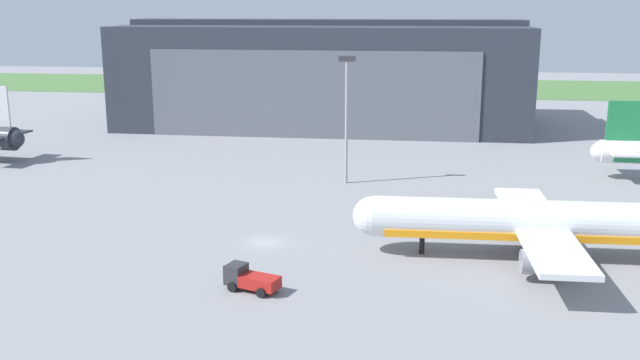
# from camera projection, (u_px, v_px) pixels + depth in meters

# --- Properties ---
(ground_plane) EXTENTS (440.00, 440.00, 0.00)m
(ground_plane) POSITION_uv_depth(u_px,v_px,m) (265.00, 242.00, 79.82)
(ground_plane) COLOR gray
(grass_field_strip) EXTENTS (440.00, 56.00, 0.08)m
(grass_field_strip) POSITION_uv_depth(u_px,v_px,m) (367.00, 86.00, 233.61)
(grass_field_strip) COLOR #4A733C
(grass_field_strip) RESTS_ON ground_plane
(maintenance_hangar) EXTENTS (85.19, 40.37, 22.66)m
(maintenance_hangar) POSITION_uv_depth(u_px,v_px,m) (325.00, 74.00, 159.08)
(maintenance_hangar) COLOR #2D333D
(maintenance_hangar) RESTS_ON ground_plane
(airliner_near_right) EXTENTS (36.81, 29.60, 13.48)m
(airliner_near_right) POSITION_uv_depth(u_px,v_px,m) (531.00, 222.00, 74.18)
(airliner_near_right) COLOR silver
(airliner_near_right) RESTS_ON ground_plane
(stair_truck) EXTENTS (5.47, 3.58, 2.29)m
(stair_truck) POSITION_uv_depth(u_px,v_px,m) (250.00, 279.00, 66.14)
(stair_truck) COLOR #2D2D33
(stair_truck) RESTS_ON ground_plane
(apron_light_mast) EXTENTS (2.40, 0.50, 18.62)m
(apron_light_mast) POSITION_uv_depth(u_px,v_px,m) (347.00, 110.00, 103.99)
(apron_light_mast) COLOR #99999E
(apron_light_mast) RESTS_ON ground_plane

